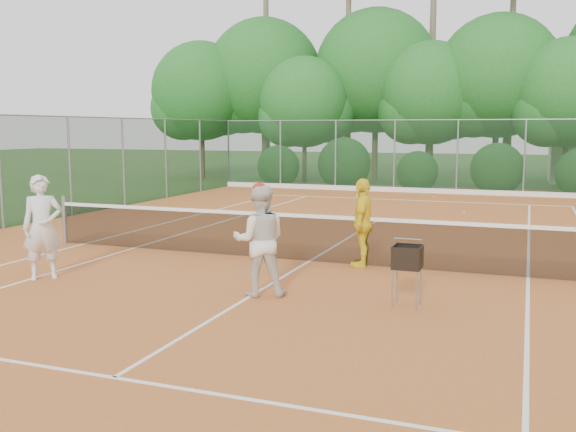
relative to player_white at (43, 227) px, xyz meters
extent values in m
plane|color=#274A1A|center=(3.91, 2.98, -0.94)|extent=(120.00, 120.00, 0.00)
cube|color=#B36129|center=(3.91, 2.98, -0.93)|extent=(18.00, 36.00, 0.02)
cylinder|color=gray|center=(-2.02, 2.98, -0.37)|extent=(0.10, 0.10, 1.10)
cube|color=black|center=(3.91, 2.98, -0.46)|extent=(11.87, 0.03, 0.86)
cube|color=white|center=(3.91, 2.98, 0.01)|extent=(11.87, 0.04, 0.07)
imported|color=silver|center=(0.00, 0.00, 0.00)|extent=(0.79, 0.78, 1.84)
imported|color=silver|center=(4.02, 0.29, -0.04)|extent=(1.05, 0.94, 1.77)
ellipsoid|color=#B01817|center=(4.02, 0.29, 0.81)|extent=(0.22, 0.22, 0.14)
imported|color=yellow|center=(5.02, 2.98, -0.07)|extent=(0.48, 1.02, 1.70)
cylinder|color=gray|center=(6.14, 0.27, -0.63)|extent=(0.02, 0.02, 0.58)
cylinder|color=gray|center=(6.50, 0.63, -0.63)|extent=(0.02, 0.02, 0.58)
cube|color=black|center=(6.32, 0.45, -0.17)|extent=(0.40, 0.40, 0.34)
sphere|color=#CFE134|center=(1.78, 15.72, -0.89)|extent=(0.07, 0.07, 0.07)
sphere|color=yellow|center=(4.56, 16.09, -0.89)|extent=(0.07, 0.07, 0.07)
sphere|color=#D5E535|center=(6.12, 11.69, -0.89)|extent=(0.07, 0.07, 0.07)
cube|color=white|center=(3.91, 14.86, -0.92)|extent=(11.03, 0.06, 0.01)
cube|color=white|center=(-1.57, 2.98, -0.92)|extent=(0.06, 23.77, 0.01)
cube|color=white|center=(-0.20, 2.98, -0.92)|extent=(0.06, 23.77, 0.01)
cube|color=white|center=(8.02, 2.98, -0.92)|extent=(0.06, 23.77, 0.01)
cube|color=white|center=(3.91, 9.38, -0.92)|extent=(8.23, 0.06, 0.01)
cube|color=white|center=(3.91, -3.42, -0.92)|extent=(8.23, 0.06, 0.01)
cube|color=white|center=(3.91, 2.98, -0.92)|extent=(0.06, 12.80, 0.01)
cube|color=#19381E|center=(3.91, 17.98, 0.58)|extent=(18.00, 0.02, 3.00)
cylinder|color=gray|center=(-5.09, 17.98, 0.58)|extent=(0.07, 0.07, 3.00)
cylinder|color=gray|center=(-5.09, 17.98, 0.58)|extent=(0.07, 0.07, 3.00)
cylinder|color=brown|center=(-8.59, 21.98, 0.94)|extent=(0.26, 0.26, 3.75)
sphere|color=#1E5B1E|center=(-8.59, 21.98, 3.71)|extent=(5.25, 5.25, 5.25)
cylinder|color=brown|center=(-5.59, 23.48, 1.26)|extent=(0.30, 0.30, 4.40)
sphere|color=#1E5B1E|center=(-5.59, 23.48, 4.52)|extent=(6.16, 6.16, 6.16)
cylinder|color=brown|center=(-2.59, 21.48, 0.66)|extent=(0.22, 0.22, 3.20)
sphere|color=#1E5B1E|center=(-2.59, 21.48, 3.03)|extent=(4.48, 4.48, 4.48)
cylinder|color=brown|center=(0.41, 23.98, 1.31)|extent=(0.31, 0.31, 4.50)
sphere|color=#1E5B1E|center=(0.41, 23.98, 4.64)|extent=(6.30, 6.30, 6.30)
cylinder|color=brown|center=(3.41, 22.48, 0.81)|extent=(0.24, 0.24, 3.50)
sphere|color=#1E5B1E|center=(3.41, 22.48, 3.40)|extent=(4.90, 4.90, 4.90)
cylinder|color=brown|center=(6.41, 22.98, 1.11)|extent=(0.28, 0.28, 4.10)
sphere|color=#1E5B1E|center=(6.41, 22.98, 4.14)|extent=(5.74, 5.74, 5.74)
cylinder|color=brown|center=(9.41, 21.78, 0.76)|extent=(0.23, 0.23, 3.40)
sphere|color=#1E5B1E|center=(9.41, 21.78, 3.28)|extent=(4.76, 4.76, 4.76)
cone|color=brown|center=(-6.09, 24.98, 5.56)|extent=(0.44, 0.44, 13.00)
cone|color=brown|center=(-1.09, 23.98, 4.56)|extent=(0.44, 0.44, 11.00)
cone|color=brown|center=(2.91, 25.98, 6.56)|extent=(0.44, 0.44, 15.00)
cone|color=brown|center=(6.91, 23.48, 4.06)|extent=(0.44, 0.44, 10.00)
camera|label=1|loc=(7.94, -8.88, 1.71)|focal=40.00mm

